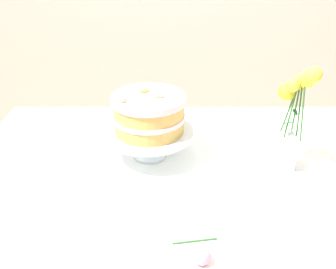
{
  "coord_description": "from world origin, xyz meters",
  "views": [
    {
      "loc": [
        -0.04,
        -0.96,
        1.39
      ],
      "look_at": [
        -0.04,
        0.03,
        0.86
      ],
      "focal_mm": 39.26,
      "sensor_mm": 36.0,
      "label": 1
    }
  ],
  "objects_px": {
    "flower_vase": "(294,120)",
    "fallen_rose": "(202,255)",
    "dining_table": "(180,201)",
    "teacup": "(332,208)",
    "cake_stand": "(150,135)",
    "layer_cake": "(150,113)"
  },
  "relations": [
    {
      "from": "dining_table",
      "to": "cake_stand",
      "type": "height_order",
      "value": "cake_stand"
    },
    {
      "from": "fallen_rose",
      "to": "cake_stand",
      "type": "bearing_deg",
      "value": 106.58
    },
    {
      "from": "cake_stand",
      "to": "layer_cake",
      "type": "xyz_separation_m",
      "value": [
        -0.0,
        -0.0,
        0.08
      ]
    },
    {
      "from": "flower_vase",
      "to": "layer_cake",
      "type": "bearing_deg",
      "value": 171.72
    },
    {
      "from": "dining_table",
      "to": "fallen_rose",
      "type": "distance_m",
      "value": 0.35
    },
    {
      "from": "layer_cake",
      "to": "teacup",
      "type": "relative_size",
      "value": 1.81
    },
    {
      "from": "cake_stand",
      "to": "fallen_rose",
      "type": "xyz_separation_m",
      "value": [
        0.14,
        -0.45,
        -0.06
      ]
    },
    {
      "from": "cake_stand",
      "to": "flower_vase",
      "type": "xyz_separation_m",
      "value": [
        0.44,
        -0.06,
        0.08
      ]
    },
    {
      "from": "cake_stand",
      "to": "flower_vase",
      "type": "distance_m",
      "value": 0.45
    },
    {
      "from": "cake_stand",
      "to": "flower_vase",
      "type": "bearing_deg",
      "value": -8.28
    },
    {
      "from": "dining_table",
      "to": "flower_vase",
      "type": "bearing_deg",
      "value": 9.47
    },
    {
      "from": "flower_vase",
      "to": "fallen_rose",
      "type": "relative_size",
      "value": 3.14
    },
    {
      "from": "dining_table",
      "to": "flower_vase",
      "type": "height_order",
      "value": "flower_vase"
    },
    {
      "from": "cake_stand",
      "to": "layer_cake",
      "type": "relative_size",
      "value": 1.25
    },
    {
      "from": "dining_table",
      "to": "layer_cake",
      "type": "relative_size",
      "value": 6.01
    },
    {
      "from": "layer_cake",
      "to": "fallen_rose",
      "type": "relative_size",
      "value": 2.12
    },
    {
      "from": "teacup",
      "to": "fallen_rose",
      "type": "bearing_deg",
      "value": -156.17
    },
    {
      "from": "flower_vase",
      "to": "fallen_rose",
      "type": "bearing_deg",
      "value": -127.65
    },
    {
      "from": "teacup",
      "to": "fallen_rose",
      "type": "xyz_separation_m",
      "value": [
        -0.35,
        -0.16,
        -0.01
      ]
    },
    {
      "from": "cake_stand",
      "to": "fallen_rose",
      "type": "relative_size",
      "value": 2.64
    },
    {
      "from": "flower_vase",
      "to": "fallen_rose",
      "type": "xyz_separation_m",
      "value": [
        -0.3,
        -0.39,
        -0.15
      ]
    },
    {
      "from": "teacup",
      "to": "fallen_rose",
      "type": "distance_m",
      "value": 0.38
    }
  ]
}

